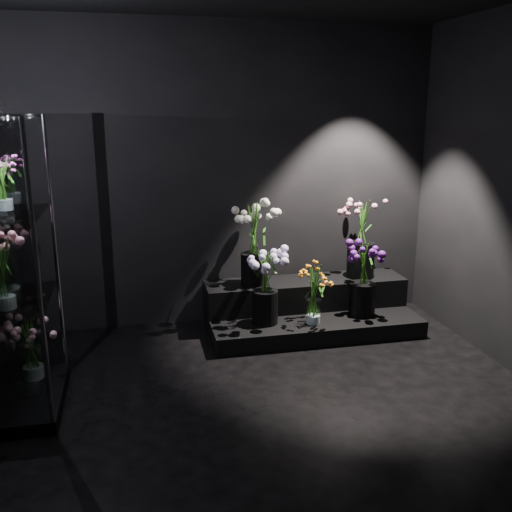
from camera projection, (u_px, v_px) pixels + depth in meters
name	position (u px, v px, depth m)	size (l,w,h in m)	color
floor	(279.00, 423.00, 3.81)	(4.00, 4.00, 0.00)	black
wall_back	(227.00, 177.00, 5.33)	(4.00, 4.00, 0.00)	black
wall_front	(471.00, 355.00, 1.56)	(4.00, 4.00, 0.00)	black
display_riser	(308.00, 308.00, 5.43)	(1.93, 0.86, 0.43)	black
display_case	(8.00, 270.00, 3.79)	(0.54, 0.91, 2.00)	black
bouquet_orange_bells	(314.00, 294.00, 5.03)	(0.31, 0.31, 0.54)	white
bouquet_lilac	(265.00, 282.00, 5.02)	(0.41, 0.41, 0.66)	black
bouquet_purple	(363.00, 277.00, 5.23)	(0.32, 0.32, 0.68)	black
bouquet_cream_roses	(254.00, 239.00, 5.22)	(0.40, 0.40, 0.77)	black
bouquet_pink_roses	(362.00, 233.00, 5.46)	(0.43, 0.43, 0.78)	black
bouquet_case_pink	(3.00, 272.00, 3.64)	(0.30, 0.30, 0.47)	white
bouquet_case_magenta	(2.00, 181.00, 3.81)	(0.25, 0.25, 0.37)	white
bouquet_case_base_pink	(31.00, 347.00, 4.18)	(0.38, 0.38, 0.47)	white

